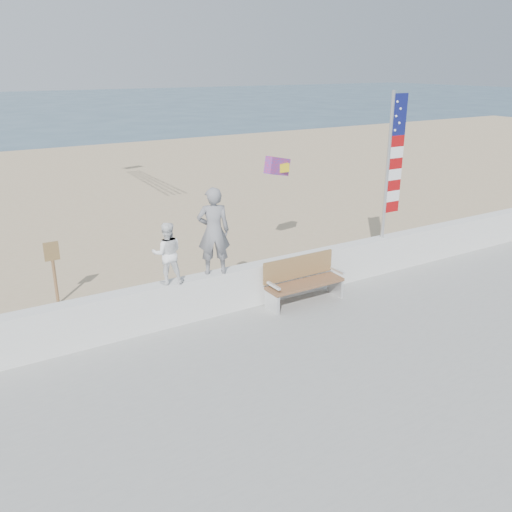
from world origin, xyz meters
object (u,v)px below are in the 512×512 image
object	(u,v)px
child	(167,253)
bench	(303,280)
adult	(214,231)
flag	(392,160)

from	to	relation	value
child	bench	bearing A→B (deg)	-171.19
adult	flag	bearing A→B (deg)	-159.47
child	flag	bearing A→B (deg)	-162.34
bench	flag	xyz separation A→B (m)	(2.84, 0.45, 2.30)
child	flag	world-z (taller)	flag
bench	child	bearing A→B (deg)	171.15
child	flag	xyz separation A→B (m)	(5.76, -0.00, 1.30)
child	flag	size ratio (longest dim) A/B	0.35
bench	flag	distance (m)	3.69
bench	flag	size ratio (longest dim) A/B	0.51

